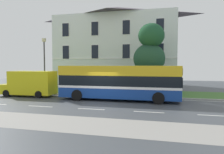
{
  "coord_description": "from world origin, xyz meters",
  "views": [
    {
      "loc": [
        4.92,
        -15.66,
        3.11
      ],
      "look_at": [
        -0.19,
        5.15,
        1.86
      ],
      "focal_mm": 33.78,
      "sensor_mm": 36.0,
      "label": 1
    }
  ],
  "objects_px": {
    "white_panel_van": "(30,83)",
    "litter_bin": "(62,87)",
    "georgian_townhouse": "(117,46)",
    "single_decker_bus": "(119,82)",
    "street_lamp_post": "(44,61)",
    "evergreen_tree": "(151,67)"
  },
  "relations": [
    {
      "from": "georgian_townhouse",
      "to": "white_panel_van",
      "type": "bearing_deg",
      "value": -115.38
    },
    {
      "from": "street_lamp_post",
      "to": "litter_bin",
      "type": "relative_size",
      "value": 5.08
    },
    {
      "from": "georgian_townhouse",
      "to": "white_panel_van",
      "type": "distance_m",
      "value": 14.72
    },
    {
      "from": "white_panel_van",
      "to": "litter_bin",
      "type": "distance_m",
      "value": 3.34
    },
    {
      "from": "evergreen_tree",
      "to": "litter_bin",
      "type": "relative_size",
      "value": 6.61
    },
    {
      "from": "street_lamp_post",
      "to": "georgian_townhouse",
      "type": "bearing_deg",
      "value": 59.92
    },
    {
      "from": "georgian_townhouse",
      "to": "evergreen_tree",
      "type": "relative_size",
      "value": 2.25
    },
    {
      "from": "street_lamp_post",
      "to": "litter_bin",
      "type": "height_order",
      "value": "street_lamp_post"
    },
    {
      "from": "georgian_townhouse",
      "to": "single_decker_bus",
      "type": "bearing_deg",
      "value": -76.76
    },
    {
      "from": "evergreen_tree",
      "to": "white_panel_van",
      "type": "relative_size",
      "value": 1.4
    },
    {
      "from": "georgian_townhouse",
      "to": "evergreen_tree",
      "type": "distance_m",
      "value": 9.7
    },
    {
      "from": "georgian_townhouse",
      "to": "single_decker_bus",
      "type": "distance_m",
      "value": 13.84
    },
    {
      "from": "georgian_townhouse",
      "to": "street_lamp_post",
      "type": "distance_m",
      "value": 12.0
    },
    {
      "from": "evergreen_tree",
      "to": "single_decker_bus",
      "type": "height_order",
      "value": "evergreen_tree"
    },
    {
      "from": "georgian_townhouse",
      "to": "litter_bin",
      "type": "distance_m",
      "value": 12.03
    },
    {
      "from": "white_panel_van",
      "to": "street_lamp_post",
      "type": "bearing_deg",
      "value": -93.66
    },
    {
      "from": "white_panel_van",
      "to": "litter_bin",
      "type": "relative_size",
      "value": 4.74
    },
    {
      "from": "evergreen_tree",
      "to": "street_lamp_post",
      "type": "distance_m",
      "value": 11.71
    },
    {
      "from": "white_panel_van",
      "to": "litter_bin",
      "type": "bearing_deg",
      "value": -132.56
    },
    {
      "from": "evergreen_tree",
      "to": "street_lamp_post",
      "type": "bearing_deg",
      "value": -166.35
    },
    {
      "from": "single_decker_bus",
      "to": "evergreen_tree",
      "type": "bearing_deg",
      "value": 65.77
    },
    {
      "from": "single_decker_bus",
      "to": "white_panel_van",
      "type": "height_order",
      "value": "single_decker_bus"
    }
  ]
}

